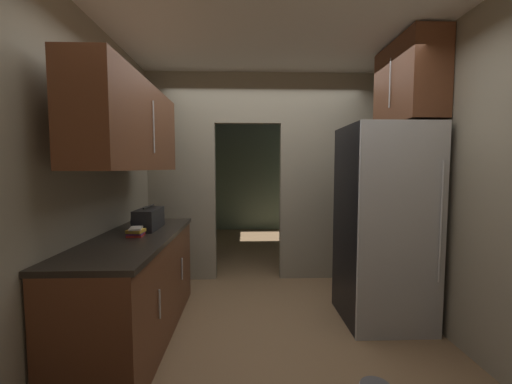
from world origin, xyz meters
The scene contains 12 objects.
ground centered at (0.00, 0.00, 0.00)m, with size 20.00×20.00×0.00m, color brown.
kitchen_overhead_slab centered at (0.00, 0.40, 2.74)m, with size 3.42×6.69×0.06m, color silver.
kitchen_partition centered at (0.06, 1.34, 1.44)m, with size 3.02×0.12×2.71m.
adjoining_room_shell centered at (0.00, 3.57, 1.35)m, with size 3.02×3.46×2.71m.
kitchen_flank_left centered at (-1.56, -0.58, 1.35)m, with size 0.10×3.84×2.71m, color gray.
kitchen_flank_right centered at (1.56, -0.58, 1.35)m, with size 0.10×3.84×2.71m, color gray.
refrigerator centered at (1.08, 0.12, 0.94)m, with size 0.75×0.79×1.88m.
lower_cabinet_run centered at (-1.19, -0.13, 0.45)m, with size 0.64×1.86×0.90m.
upper_cabinet_counterside centered at (-1.19, -0.13, 1.82)m, with size 0.36×1.68×0.72m.
upper_cabinet_fridgeside centered at (1.33, 0.22, 2.30)m, with size 0.36×0.83×0.78m.
boombox centered at (-1.16, 0.17, 1.00)m, with size 0.19×0.44×0.22m.
book_stack centered at (-1.17, -0.16, 0.94)m, with size 0.15×0.17×0.08m.
Camera 1 is at (-0.24, -2.82, 1.48)m, focal length 22.01 mm.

